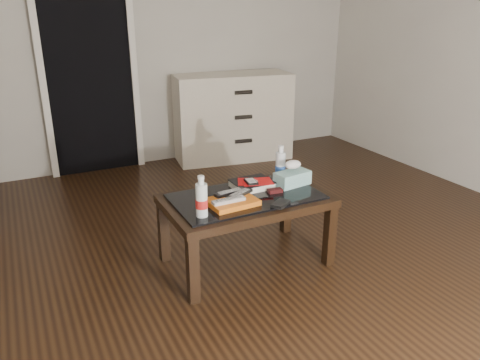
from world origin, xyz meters
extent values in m
plane|color=black|center=(0.00, 0.00, 0.00)|extent=(5.00, 5.00, 0.00)
plane|color=#BBB8AC|center=(0.00, 2.50, 1.35)|extent=(5.00, 0.00, 5.00)
cube|color=black|center=(-0.40, 2.47, 1.00)|extent=(0.80, 0.05, 2.00)
cube|color=silver|center=(-0.82, 2.44, 1.00)|extent=(0.06, 0.04, 2.04)
cube|color=silver|center=(0.02, 2.44, 1.00)|extent=(0.06, 0.04, 2.04)
cube|color=black|center=(-0.36, -0.06, 0.20)|extent=(0.06, 0.06, 0.40)
cube|color=black|center=(0.56, -0.06, 0.20)|extent=(0.06, 0.06, 0.40)
cube|color=black|center=(-0.36, 0.46, 0.20)|extent=(0.06, 0.06, 0.40)
cube|color=black|center=(0.56, 0.46, 0.20)|extent=(0.06, 0.06, 0.40)
cube|color=black|center=(0.10, 0.20, 0.43)|extent=(1.00, 0.60, 0.05)
cube|color=black|center=(0.10, 0.20, 0.46)|extent=(0.90, 0.50, 0.01)
cube|color=beige|center=(0.98, 2.23, 0.45)|extent=(1.26, 0.67, 0.90)
cylinder|color=black|center=(0.98, 1.97, 0.25)|extent=(0.18, 0.07, 0.04)
cylinder|color=black|center=(0.98, 1.97, 0.50)|extent=(0.18, 0.07, 0.04)
cylinder|color=black|center=(0.98, 1.97, 0.75)|extent=(0.18, 0.07, 0.04)
cube|color=#D56414|center=(-0.04, 0.12, 0.48)|extent=(0.29, 0.23, 0.03)
cube|color=#B4B5BA|center=(-0.07, 0.09, 0.50)|extent=(0.20, 0.05, 0.02)
cube|color=black|center=(0.03, 0.15, 0.50)|extent=(0.20, 0.13, 0.02)
cube|color=black|center=(-0.01, 0.20, 0.50)|extent=(0.20, 0.07, 0.02)
cube|color=black|center=(0.19, 0.30, 0.48)|extent=(0.25, 0.20, 0.05)
cube|color=red|center=(0.19, 0.28, 0.51)|extent=(0.23, 0.20, 0.01)
cube|color=black|center=(0.17, 0.26, 0.52)|extent=(0.08, 0.11, 0.02)
cube|color=black|center=(0.28, 0.16, 0.47)|extent=(0.10, 0.06, 0.02)
cube|color=black|center=(0.21, -0.02, 0.47)|extent=(0.14, 0.12, 0.02)
cylinder|color=silver|center=(-0.26, 0.04, 0.58)|extent=(0.08, 0.08, 0.24)
cylinder|color=white|center=(0.43, 0.35, 0.58)|extent=(0.07, 0.07, 0.24)
cube|color=teal|center=(0.45, 0.23, 0.51)|extent=(0.25, 0.15, 0.09)
camera|label=1|loc=(-1.12, -2.17, 1.56)|focal=35.00mm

